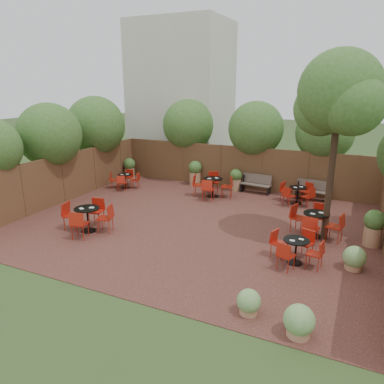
% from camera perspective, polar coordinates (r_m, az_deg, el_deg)
% --- Properties ---
extents(ground, '(80.00, 80.00, 0.00)m').
position_cam_1_polar(ground, '(13.07, 0.49, -4.97)').
color(ground, '#354F23').
rests_on(ground, ground).
extents(courtyard_paving, '(12.00, 10.00, 0.02)m').
position_cam_1_polar(courtyard_paving, '(13.06, 0.49, -4.92)').
color(courtyard_paving, '#3D1F19').
rests_on(courtyard_paving, ground).
extents(fence_back, '(12.00, 0.08, 2.00)m').
position_cam_1_polar(fence_back, '(17.25, 7.44, 3.74)').
color(fence_back, brown).
rests_on(fence_back, ground).
extents(fence_left, '(0.08, 10.00, 2.00)m').
position_cam_1_polar(fence_left, '(16.08, -19.34, 1.98)').
color(fence_left, brown).
rests_on(fence_left, ground).
extents(neighbour_building, '(5.00, 4.00, 8.00)m').
position_cam_1_polar(neighbour_building, '(21.32, -1.60, 14.46)').
color(neighbour_building, beige).
rests_on(neighbour_building, ground).
extents(overhang_foliage, '(15.71, 10.58, 2.77)m').
position_cam_1_polar(overhang_foliage, '(16.05, -1.60, 9.27)').
color(overhang_foliage, '#335D1E').
rests_on(overhang_foliage, ground).
extents(courtyard_tree, '(2.60, 2.50, 5.75)m').
position_cam_1_polar(courtyard_tree, '(11.58, 21.84, 13.36)').
color(courtyard_tree, black).
rests_on(courtyard_tree, courtyard_paving).
extents(park_bench_left, '(1.39, 0.57, 0.83)m').
position_cam_1_polar(park_bench_left, '(16.78, 9.91, 1.32)').
color(park_bench_left, brown).
rests_on(park_bench_left, courtyard_paving).
extents(park_bench_right, '(1.38, 0.54, 0.84)m').
position_cam_1_polar(park_bench_right, '(16.35, 18.17, 0.32)').
color(park_bench_right, brown).
rests_on(park_bench_right, courtyard_paving).
extents(bistro_tables, '(10.42, 7.55, 0.95)m').
position_cam_1_polar(bistro_tables, '(13.61, 3.63, -2.00)').
color(bistro_tables, black).
rests_on(bistro_tables, courtyard_paving).
extents(planters, '(11.91, 4.71, 1.17)m').
position_cam_1_polar(planters, '(16.07, 4.16, 1.48)').
color(planters, '#A97954').
rests_on(planters, courtyard_paving).
extents(low_shrubs, '(2.53, 4.00, 0.67)m').
position_cam_1_polar(low_shrubs, '(8.97, 18.00, -14.27)').
color(low_shrubs, '#A97954').
rests_on(low_shrubs, courtyard_paving).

